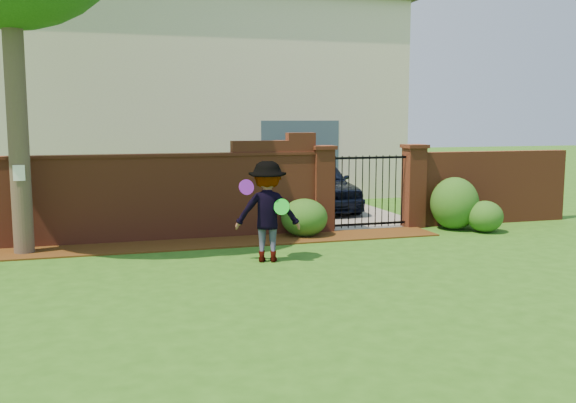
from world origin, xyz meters
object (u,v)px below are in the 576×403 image
object	(u,v)px
car	(317,185)
frisbee_purple	(246,187)
frisbee_green	(282,207)
man	(267,212)

from	to	relation	value
car	frisbee_purple	size ratio (longest dim) A/B	15.58
frisbee_purple	frisbee_green	bearing A→B (deg)	-10.41
car	frisbee_green	size ratio (longest dim) A/B	14.79
car	frisbee_purple	distance (m)	6.62
frisbee_green	man	bearing A→B (deg)	128.79
car	frisbee_green	world-z (taller)	car
car	man	size ratio (longest dim) A/B	2.34
frisbee_purple	frisbee_green	size ratio (longest dim) A/B	0.95
car	frisbee_green	xyz separation A→B (m)	(-2.68, -5.83, 0.29)
man	frisbee_purple	distance (m)	0.61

